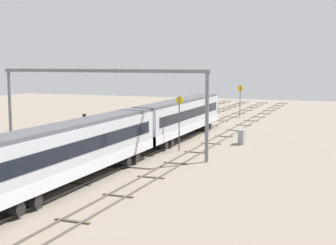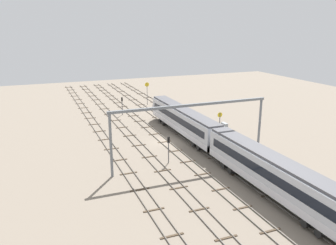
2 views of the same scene
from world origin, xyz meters
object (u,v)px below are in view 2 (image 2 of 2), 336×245
(relay_cabinet, at_px, (224,127))
(speed_sign_mid_trackside, at_px, (147,90))
(train, at_px, (268,173))
(speed_sign_near_foreground, at_px, (220,126))
(overhead_gantry, at_px, (192,117))
(signal_light_trackside_departure, at_px, (168,146))
(signal_light_trackside_approach, at_px, (122,103))

(relay_cabinet, bearing_deg, speed_sign_mid_trackside, 13.10)
(train, bearing_deg, speed_sign_mid_trackside, -2.04)
(speed_sign_near_foreground, bearing_deg, train, 170.46)
(overhead_gantry, relative_size, speed_sign_near_foreground, 3.98)
(overhead_gantry, bearing_deg, signal_light_trackside_departure, 61.37)
(speed_sign_near_foreground, relative_size, signal_light_trackside_departure, 1.50)
(speed_sign_mid_trackside, xyz_separation_m, signal_light_trackside_departure, (-36.65, 9.09, -1.14))
(train, distance_m, signal_light_trackside_departure, 14.92)
(speed_sign_mid_trackside, distance_m, signal_light_trackside_departure, 37.78)
(speed_sign_mid_trackside, bearing_deg, overhead_gantry, 170.76)
(speed_sign_near_foreground, xyz_separation_m, signal_light_trackside_approach, (26.43, 9.21, -1.07))
(signal_light_trackside_departure, bearing_deg, train, -150.62)
(train, height_order, signal_light_trackside_departure, train)
(speed_sign_mid_trackside, bearing_deg, train, 177.96)
(signal_light_trackside_approach, relative_size, relay_cabinet, 2.33)
(signal_light_trackside_approach, bearing_deg, speed_sign_near_foreground, -160.78)
(speed_sign_mid_trackside, relative_size, signal_light_trackside_departure, 1.43)
(overhead_gantry, height_order, signal_light_trackside_departure, overhead_gantry)
(overhead_gantry, height_order, speed_sign_near_foreground, overhead_gantry)
(speed_sign_near_foreground, xyz_separation_m, relay_cabinet, (7.11, -5.31, -2.85))
(train, relative_size, speed_sign_mid_trackside, 13.32)
(overhead_gantry, distance_m, signal_light_trackside_departure, 5.40)
(train, relative_size, overhead_gantry, 3.18)
(relay_cabinet, bearing_deg, speed_sign_near_foreground, 143.23)
(train, distance_m, speed_sign_near_foreground, 16.11)
(speed_sign_mid_trackside, height_order, relay_cabinet, speed_sign_mid_trackside)
(signal_light_trackside_departure, bearing_deg, speed_sign_mid_trackside, -13.93)
(overhead_gantry, relative_size, signal_light_trackside_departure, 5.96)
(speed_sign_near_foreground, bearing_deg, speed_sign_mid_trackside, 1.52)
(overhead_gantry, bearing_deg, speed_sign_mid_trackside, -9.24)
(train, xyz_separation_m, signal_light_trackside_approach, (42.28, 6.55, -0.03))
(train, height_order, relay_cabinet, train)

